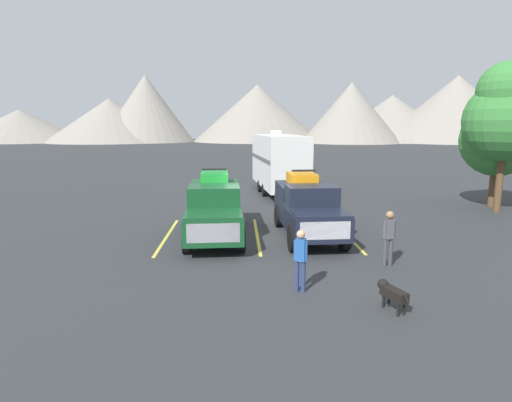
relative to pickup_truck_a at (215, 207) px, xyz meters
name	(u,v)px	position (x,y,z in m)	size (l,w,h in m)	color
ground_plane	(257,237)	(1.67, -0.32, -1.18)	(240.00, 240.00, 0.00)	#2D3033
pickup_truck_a	(215,207)	(0.00, 0.00, 0.00)	(2.32, 5.77, 2.60)	#144723
pickup_truck_b	(307,206)	(3.64, -0.11, 0.00)	(2.28, 5.39, 2.55)	black
lot_stripe_a	(167,236)	(-1.90, 0.03, -1.18)	(0.12, 5.50, 0.01)	gold
lot_stripe_b	(257,235)	(1.67, 0.03, -1.18)	(0.12, 5.50, 0.01)	gold
lot_stripe_c	(345,234)	(5.23, 0.03, -1.18)	(0.12, 5.50, 0.01)	gold
camper_trailer_a	(279,161)	(3.51, 10.16, 0.92)	(3.11, 8.66, 4.01)	white
person_a	(300,256)	(2.54, -5.67, -0.22)	(0.35, 0.27, 1.66)	navy
person_b	(389,235)	(5.56, -3.78, -0.18)	(0.38, 0.24, 1.74)	#3F3F42
dog	(391,292)	(4.53, -6.83, -0.74)	(0.52, 0.96, 0.66)	black
tree_a	(506,113)	(13.90, 3.91, 3.70)	(3.96, 3.96, 7.31)	brown
tree_b	(500,134)	(14.65, 5.39, 2.70)	(3.81, 3.81, 6.23)	brown
mountain_ridge	(290,114)	(14.67, 96.08, 6.05)	(152.80, 44.29, 17.40)	gray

